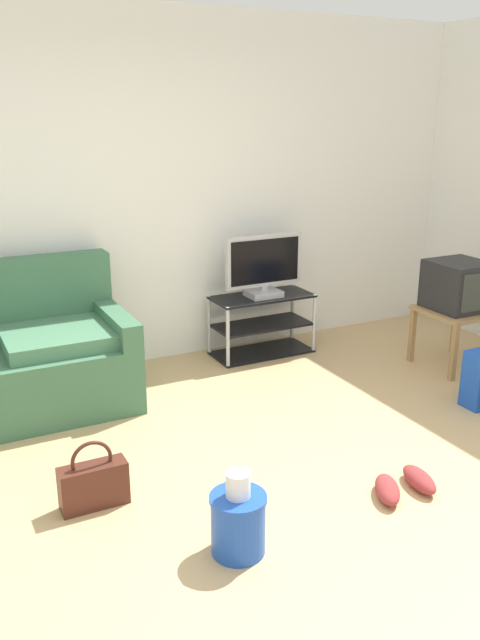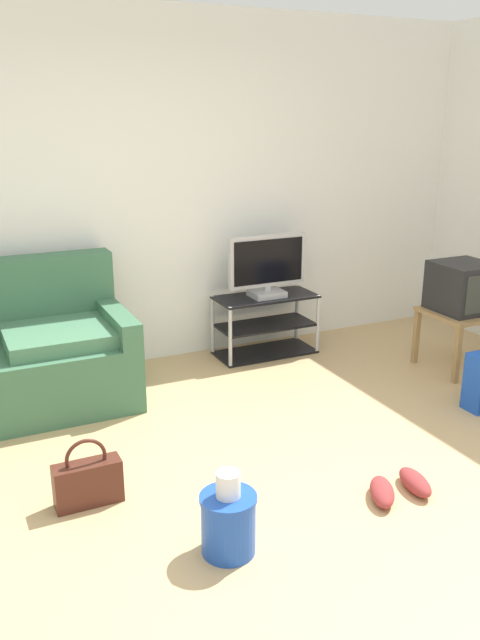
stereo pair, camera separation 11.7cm
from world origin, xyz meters
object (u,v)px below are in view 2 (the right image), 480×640
cleaning_bucket (228,519)px  tv_stand (265,325)px  crt_tv (463,287)px  sneakers_pair (399,487)px  side_table (461,320)px  handbag (88,481)px  flat_tv (267,267)px

cleaning_bucket → tv_stand: bearing=58.9°
tv_stand → crt_tv: crt_tv is taller
tv_stand → sneakers_pair: size_ratio=1.93×
side_table → sneakers_pair: bearing=-141.2°
tv_stand → side_table: tv_stand is taller
handbag → cleaning_bucket: size_ratio=0.90×
flat_tv → crt_tv: bearing=-36.3°
crt_tv → cleaning_bucket: crt_tv is taller
sneakers_pair → flat_tv: bearing=81.1°
tv_stand → cleaning_bucket: (-1.36, -2.25, -0.08)m
side_table → sneakers_pair: size_ratio=1.21×
side_table → crt_tv: bearing=90.0°
crt_tv → flat_tv: bearing=143.7°
sneakers_pair → crt_tv: bearing=39.2°
cleaning_bucket → sneakers_pair: (1.01, 0.04, -0.13)m
sneakers_pair → tv_stand: bearing=81.2°
flat_tv → cleaning_bucket: flat_tv is taller
tv_stand → handbag: (-1.85, -1.58, -0.12)m
tv_stand → sneakers_pair: bearing=-98.8°
tv_stand → handbag: 2.44m
sneakers_pair → cleaning_bucket: bearing=-177.5°
crt_tv → side_table: bearing=-90.0°
handbag → side_table: bearing=11.8°
side_table → sneakers_pair: 2.05m
crt_tv → cleaning_bucket: (-2.58, -1.32, -0.49)m
flat_tv → tv_stand: bearing=90.0°
tv_stand → crt_tv: size_ratio=1.93×
flat_tv → cleaning_bucket: size_ratio=1.63×
handbag → sneakers_pair: size_ratio=0.86×
tv_stand → flat_tv: size_ratio=1.24×
side_table → cleaning_bucket: 2.90m
tv_stand → cleaning_bucket: tv_stand is taller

